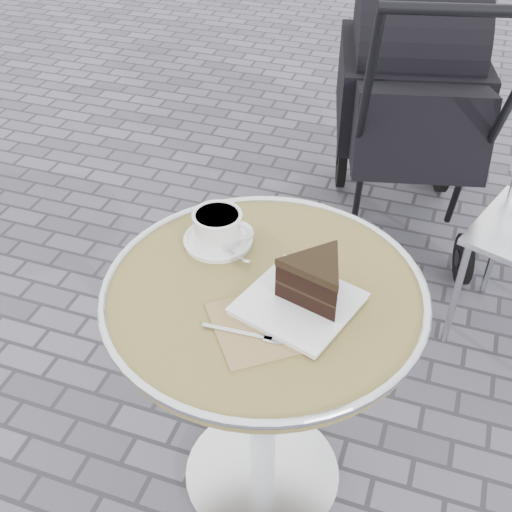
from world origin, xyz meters
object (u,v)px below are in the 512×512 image
(cafe_table, at_px, (264,342))
(baby_stroller, at_px, (409,111))
(cake_plate_set, at_px, (311,286))
(cappuccino_set, at_px, (219,230))

(cafe_table, relative_size, baby_stroller, 0.63)
(cake_plate_set, bearing_deg, cafe_table, -169.78)
(cake_plate_set, xyz_separation_m, baby_stroller, (0.02, 1.43, -0.27))
(cafe_table, bearing_deg, baby_stroller, 84.78)
(cake_plate_set, bearing_deg, baby_stroller, 105.84)
(cake_plate_set, distance_m, baby_stroller, 1.45)
(cafe_table, bearing_deg, cake_plate_set, -6.59)
(cappuccino_set, xyz_separation_m, cake_plate_set, (0.26, -0.14, 0.02))
(cafe_table, distance_m, cake_plate_set, 0.24)
(cappuccino_set, height_order, baby_stroller, baby_stroller)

